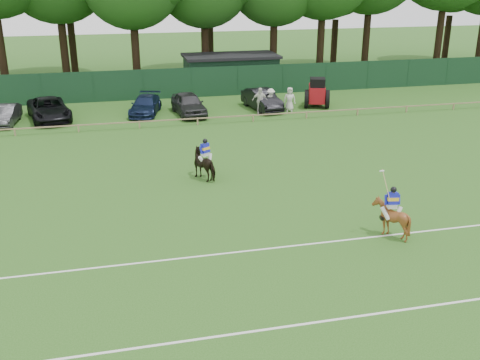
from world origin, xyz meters
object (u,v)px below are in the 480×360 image
object	(u,v)px
sedan_navy	(145,105)
utility_shed	(231,71)
horse_dark	(206,164)
spectator_mid	(260,101)
horse_chestnut	(391,218)
sedan_grey	(6,115)
spectator_left	(271,100)
spectator_right	(290,99)
tractor	(317,93)
suv_black	(49,109)
hatch_grey	(189,104)
estate_black	(262,99)

from	to	relation	value
sedan_navy	utility_shed	distance (m)	11.58
horse_dark	spectator_mid	world-z (taller)	spectator_mid
horse_dark	utility_shed	bearing A→B (deg)	-137.45
horse_chestnut	sedan_grey	xyz separation A→B (m)	(-17.74, 22.29, -0.11)
sedan_grey	utility_shed	size ratio (longest dim) A/B	0.48
spectator_left	spectator_right	size ratio (longest dim) A/B	0.97
tractor	horse_dark	bearing A→B (deg)	-109.94
sedan_grey	spectator_left	distance (m)	19.01
horse_dark	sedan_navy	size ratio (longest dim) A/B	0.39
suv_black	hatch_grey	xyz separation A→B (m)	(9.96, -0.79, 0.04)
horse_dark	spectator_mid	distance (m)	14.35
spectator_right	utility_shed	size ratio (longest dim) A/B	0.22
utility_shed	estate_black	bearing A→B (deg)	-86.01
spectator_mid	suv_black	bearing A→B (deg)	-174.00
spectator_right	spectator_mid	bearing A→B (deg)	-161.57
estate_black	spectator_right	world-z (taller)	spectator_right
horse_chestnut	utility_shed	size ratio (longest dim) A/B	0.18
suv_black	spectator_mid	bearing A→B (deg)	-18.63
sedan_grey	utility_shed	xyz separation A→B (m)	(17.97, 8.72, 0.87)
utility_shed	hatch_grey	bearing A→B (deg)	-119.88
sedan_navy	spectator_right	xyz separation A→B (m)	(10.74, -1.56, 0.24)
suv_black	utility_shed	distance (m)	17.20
horse_dark	hatch_grey	xyz separation A→B (m)	(1.15, 13.72, 0.04)
hatch_grey	estate_black	world-z (taller)	hatch_grey
horse_dark	spectator_left	bearing A→B (deg)	-150.87
sedan_grey	sedan_navy	xyz separation A→B (m)	(9.70, 0.66, 0.01)
spectator_left	tractor	size ratio (longest dim) A/B	0.56
spectator_right	hatch_grey	bearing A→B (deg)	-171.41
spectator_mid	spectator_right	size ratio (longest dim) A/B	1.08
spectator_right	horse_chestnut	bearing A→B (deg)	-83.69
spectator_mid	estate_black	bearing A→B (deg)	80.07
suv_black	spectator_mid	xyz separation A→B (m)	(15.19, -1.65, 0.21)
sedan_navy	sedan_grey	bearing A→B (deg)	-161.16
spectator_left	tractor	xyz separation A→B (m)	(4.00, 0.79, 0.20)
tractor	sedan_grey	bearing A→B (deg)	-160.85
sedan_navy	spectator_left	xyz separation A→B (m)	(9.30, -1.37, 0.21)
hatch_grey	sedan_grey	bearing A→B (deg)	172.75
horse_chestnut	utility_shed	world-z (taller)	utility_shed
sedan_grey	spectator_mid	size ratio (longest dim) A/B	2.05
utility_shed	horse_chestnut	bearing A→B (deg)	-90.42
horse_dark	tractor	world-z (taller)	tractor
spectator_left	spectator_mid	size ratio (longest dim) A/B	0.90
suv_black	estate_black	size ratio (longest dim) A/B	1.19
horse_chestnut	utility_shed	bearing A→B (deg)	-80.61
spectator_mid	utility_shed	world-z (taller)	utility_shed
spectator_right	utility_shed	xyz separation A→B (m)	(-2.47, 9.63, 0.62)
estate_black	tractor	distance (m)	4.45
horse_chestnut	spectator_mid	bearing A→B (deg)	-81.00
tractor	sedan_navy	bearing A→B (deg)	-163.54
horse_dark	horse_chestnut	size ratio (longest dim) A/B	1.18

